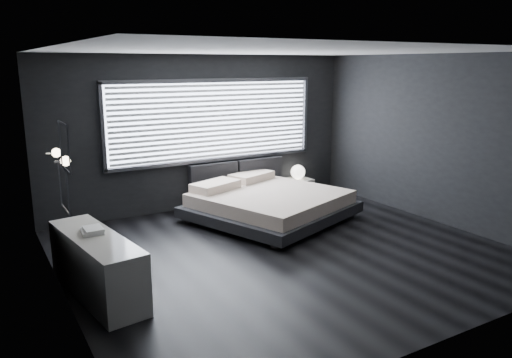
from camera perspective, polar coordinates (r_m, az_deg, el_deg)
room at (r=6.88m, az=3.58°, el=2.68°), size 6.04×6.00×2.80m
window at (r=9.27m, az=-4.74°, el=6.66°), size 4.14×0.09×1.52m
headboard at (r=9.58m, az=-2.18°, el=0.60°), size 1.96×0.16×0.52m
sconce_near at (r=5.83m, az=-20.97°, el=1.93°), size 0.18×0.11×0.11m
sconce_far at (r=6.41m, az=-21.89°, el=2.80°), size 0.18×0.11×0.11m
wall_art_upper at (r=5.19m, az=-21.06°, el=3.45°), size 0.01×0.48×0.48m
wall_art_lower at (r=5.52m, az=-21.10°, el=-1.01°), size 0.01×0.48×0.48m
bed at (r=8.65m, az=1.46°, el=-2.70°), size 3.03×2.96×0.62m
nightstand at (r=10.22m, az=4.60°, el=-0.95°), size 0.64×0.55×0.34m
orb_lamp at (r=10.17m, az=4.81°, el=0.81°), size 0.29×0.29×0.29m
dresser at (r=6.14m, az=-17.71°, el=-9.38°), size 0.75×1.84×0.72m
book_stack at (r=6.13m, az=-18.18°, el=-5.57°), size 0.27×0.33×0.06m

